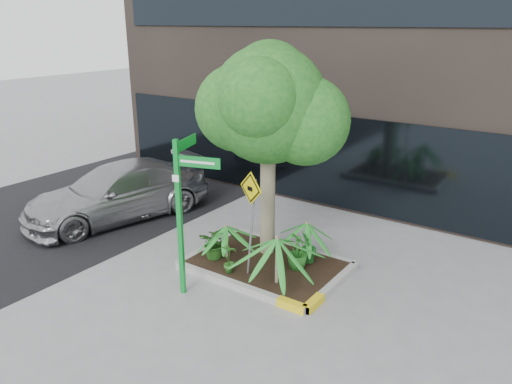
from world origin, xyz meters
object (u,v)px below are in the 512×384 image
Objects in this scene: street_sign_post at (183,201)px; cattle_sign at (251,206)px; parked_car at (118,192)px; tree at (269,105)px.

cattle_sign is (0.76, 1.15, -0.29)m from street_sign_post.
cattle_sign is (4.99, -0.77, 0.90)m from parked_car.
tree is 1.53× the size of street_sign_post.
street_sign_post is (4.24, -1.93, 1.20)m from parked_car.
tree is 5.46m from parked_car.
street_sign_post reaches higher than cattle_sign.
street_sign_post is (-0.47, -2.20, -1.56)m from tree.
street_sign_post reaches higher than parked_car.
street_sign_post is at bearing -102.16° from tree.
street_sign_post is at bearing -105.38° from cattle_sign.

